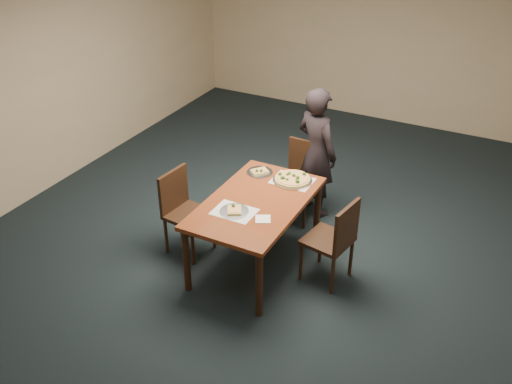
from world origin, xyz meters
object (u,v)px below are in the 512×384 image
at_px(chair_right, 335,238).
at_px(chair_left, 183,207).
at_px(pizza_pan, 292,179).
at_px(slice_plate_far, 260,172).
at_px(slice_plate_near, 234,210).
at_px(chair_far, 301,175).
at_px(dining_table, 256,209).
at_px(diner, 316,152).

bearing_deg(chair_right, chair_left, -72.42).
bearing_deg(chair_right, pizza_pan, -113.89).
height_order(pizza_pan, slice_plate_far, pizza_pan).
height_order(chair_right, slice_plate_near, chair_right).
xyz_separation_m(chair_far, slice_plate_far, (-0.25, -0.54, 0.25)).
distance_m(chair_left, slice_plate_near, 0.76).
height_order(chair_right, pizza_pan, chair_right).
bearing_deg(slice_plate_near, chair_far, 85.11).
bearing_deg(slice_plate_near, dining_table, 71.25).
bearing_deg(slice_plate_near, chair_right, 21.77).
xyz_separation_m(chair_far, pizza_pan, (0.13, -0.54, 0.26)).
height_order(chair_far, chair_right, same).
height_order(dining_table, chair_left, chair_left).
xyz_separation_m(dining_table, chair_left, (-0.80, -0.12, -0.14)).
relative_size(dining_table, chair_left, 1.65).
relative_size(dining_table, chair_right, 1.65).
bearing_deg(dining_table, slice_plate_near, -108.75).
bearing_deg(dining_table, diner, 83.45).
height_order(diner, slice_plate_near, diner).
relative_size(chair_left, pizza_pan, 2.20).
xyz_separation_m(dining_table, diner, (0.14, 1.22, 0.11)).
distance_m(dining_table, slice_plate_far, 0.59).
bearing_deg(dining_table, pizza_pan, 73.83).
bearing_deg(chair_left, slice_plate_near, -95.61).
bearing_deg(chair_left, chair_right, -76.27).
relative_size(diner, slice_plate_far, 5.50).
height_order(dining_table, pizza_pan, pizza_pan).
bearing_deg(pizza_pan, chair_right, -33.90).
distance_m(dining_table, diner, 1.23).
bearing_deg(slice_plate_near, chair_left, 168.22).
bearing_deg(chair_right, slice_plate_near, -58.22).
distance_m(diner, slice_plate_near, 1.51).
distance_m(chair_left, diner, 1.66).
distance_m(chair_right, pizza_pan, 0.83).
bearing_deg(chair_left, pizza_pan, -49.28).
distance_m(chair_right, slice_plate_far, 1.15).
relative_size(diner, slice_plate_near, 5.50).
bearing_deg(chair_right, diner, -139.43).
height_order(pizza_pan, slice_plate_near, pizza_pan).
bearing_deg(diner, dining_table, 107.27).
height_order(dining_table, chair_far, chair_far).
relative_size(chair_far, pizza_pan, 2.20).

